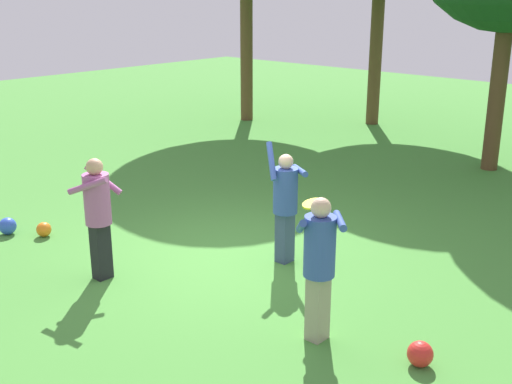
# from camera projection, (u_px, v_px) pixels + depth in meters

# --- Properties ---
(ground_plane) EXTENTS (40.00, 40.00, 0.00)m
(ground_plane) POSITION_uv_depth(u_px,v_px,m) (231.00, 255.00, 9.30)
(ground_plane) COLOR #478C38
(person_thrower) EXTENTS (0.65, 0.66, 1.72)m
(person_thrower) POSITION_uv_depth(u_px,v_px,m) (285.00, 199.00, 8.80)
(person_thrower) COLOR #38476B
(person_thrower) RESTS_ON ground_plane
(person_catcher) EXTENTS (0.73, 0.73, 1.64)m
(person_catcher) POSITION_uv_depth(u_px,v_px,m) (319.00, 258.00, 6.78)
(person_catcher) COLOR gray
(person_catcher) RESTS_ON ground_plane
(person_bystander) EXTENTS (0.70, 0.67, 1.64)m
(person_bystander) POSITION_uv_depth(u_px,v_px,m) (98.00, 209.00, 8.27)
(person_bystander) COLOR black
(person_bystander) RESTS_ON ground_plane
(frisbee) EXTENTS (0.34, 0.34, 0.09)m
(frisbee) POSITION_uv_depth(u_px,v_px,m) (314.00, 204.00, 7.47)
(frisbee) COLOR yellow
(ball_blue) EXTENTS (0.27, 0.27, 0.27)m
(ball_blue) POSITION_uv_depth(u_px,v_px,m) (8.00, 226.00, 10.04)
(ball_blue) COLOR blue
(ball_blue) RESTS_ON ground_plane
(ball_red) EXTENTS (0.27, 0.27, 0.27)m
(ball_red) POSITION_uv_depth(u_px,v_px,m) (420.00, 354.00, 6.53)
(ball_red) COLOR red
(ball_red) RESTS_ON ground_plane
(ball_orange) EXTENTS (0.23, 0.23, 0.23)m
(ball_orange) POSITION_uv_depth(u_px,v_px,m) (44.00, 229.00, 9.95)
(ball_orange) COLOR orange
(ball_orange) RESTS_ON ground_plane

